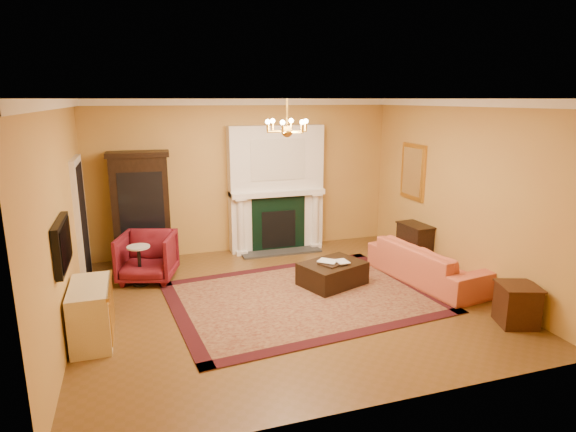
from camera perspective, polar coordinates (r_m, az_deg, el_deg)
name	(u,v)px	position (r m, az deg, el deg)	size (l,w,h in m)	color
floor	(287,301)	(7.47, -0.11, -10.02)	(6.00, 5.50, 0.02)	brown
ceiling	(287,98)	(6.84, -0.12, 13.82)	(6.00, 5.50, 0.02)	white
wall_back	(245,176)	(9.62, -5.16, 4.71)	(6.00, 0.02, 3.00)	gold
wall_front	(378,265)	(4.55, 10.63, -5.76)	(6.00, 0.02, 3.00)	gold
wall_left	(62,220)	(6.74, -25.26, -0.45)	(0.02, 5.50, 3.00)	gold
wall_right	(461,193)	(8.41, 19.84, 2.63)	(0.02, 5.50, 3.00)	gold
fireplace	(276,191)	(9.64, -1.39, 2.94)	(1.90, 0.70, 2.50)	white
crown_molding	(268,103)	(7.76, -2.34, 13.28)	(6.00, 5.50, 0.12)	white
doorway	(82,223)	(8.48, -23.24, -0.72)	(0.08, 1.05, 2.10)	silver
tv_panel	(62,244)	(6.20, -25.18, -3.05)	(0.09, 0.95, 0.58)	black
gilt_mirror	(413,172)	(9.49, 14.58, 5.11)	(0.06, 0.76, 1.05)	gold
chandelier	(287,127)	(6.85, -0.12, 10.45)	(0.63, 0.55, 0.53)	gold
oriental_rug	(302,297)	(7.57, 1.68, -9.57)	(3.92, 2.94, 0.02)	#41100D
china_cabinet	(142,211)	(9.22, -16.95, 0.58)	(1.00, 0.45, 1.99)	black
wingback_armchair	(147,255)	(8.44, -16.35, -4.43)	(0.87, 0.82, 0.90)	maroon
pedestal_table	(140,262)	(8.29, -17.19, -5.27)	(0.37, 0.37, 0.67)	black
commode	(91,313)	(6.65, -22.27, -10.62)	(0.47, 1.00, 0.74)	beige
coral_sofa	(428,257)	(8.39, 16.23, -4.69)	(2.18, 0.64, 0.85)	#BE5E3C
end_table	(517,306)	(7.31, 25.49, -9.58)	(0.47, 0.47, 0.54)	#351C0E
console_table	(414,245)	(9.26, 14.74, -3.29)	(0.37, 0.65, 0.72)	black
leather_ottoman	(332,273)	(8.01, 5.28, -6.79)	(0.99, 0.72, 0.37)	black
ottoman_tray	(332,263)	(7.88, 5.29, -5.60)	(0.40, 0.31, 0.03)	black
book_a	(325,255)	(7.74, 4.45, -4.68)	(0.22, 0.03, 0.30)	gray
book_b	(337,255)	(7.82, 5.83, -4.66)	(0.19, 0.02, 0.26)	gray
topiary_left	(243,181)	(9.39, -5.39, 4.21)	(0.15, 0.15, 0.41)	gray
topiary_right	(309,176)	(9.77, 2.56, 4.79)	(0.17, 0.17, 0.46)	gray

